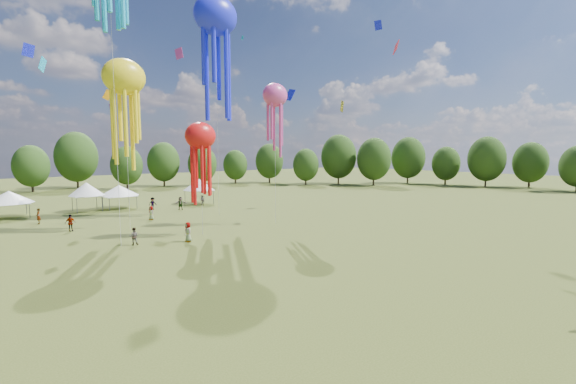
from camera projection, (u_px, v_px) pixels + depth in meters
spectator_near at (134, 236)px, 36.37m from camera, size 0.96×0.86×1.64m
spectators_far at (154, 210)px, 52.45m from camera, size 23.53×23.71×1.91m
festival_tents at (70, 193)px, 54.84m from camera, size 41.35×8.15×4.24m
show_kites at (166, 46)px, 43.62m from camera, size 33.47×13.75×30.07m
treeline at (62, 166)px, 59.16m from camera, size 201.57×95.24×13.43m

